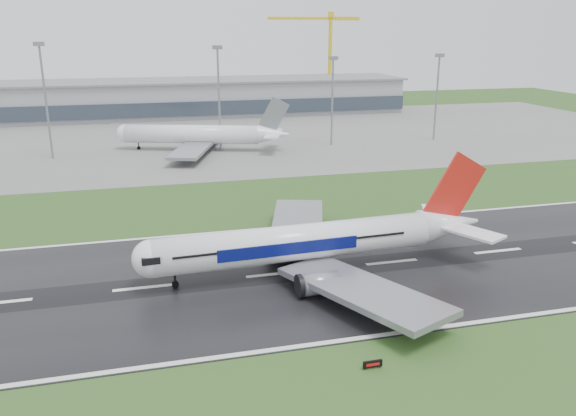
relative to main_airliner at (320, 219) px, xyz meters
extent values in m
plane|color=#274A1B|center=(-27.44, -0.01, -8.61)|extent=(520.00, 520.00, 0.00)
cube|color=black|center=(-27.44, -0.01, -8.56)|extent=(400.00, 45.00, 0.10)
cube|color=slate|center=(-27.44, 124.99, -8.57)|extent=(400.00, 130.00, 0.08)
cube|color=gray|center=(-27.44, 184.99, -1.11)|extent=(240.00, 36.00, 15.00)
cylinder|color=gray|center=(-52.55, 99.99, 7.69)|extent=(0.64, 0.64, 32.60)
cylinder|color=gray|center=(-1.86, 99.99, 7.06)|extent=(0.64, 0.64, 31.34)
cylinder|color=gray|center=(35.51, 99.99, 5.26)|extent=(0.64, 0.64, 27.74)
cylinder|color=gray|center=(73.42, 99.99, 5.51)|extent=(0.64, 0.64, 28.24)
camera|label=1|loc=(-25.95, -81.01, 28.14)|focal=35.74mm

